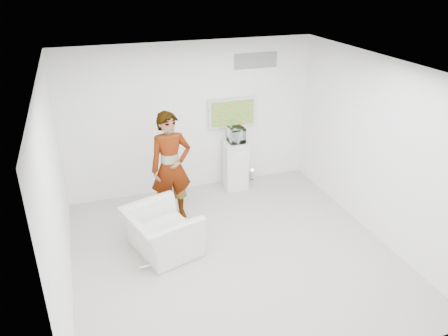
{
  "coord_description": "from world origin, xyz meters",
  "views": [
    {
      "loc": [
        -2.03,
        -5.49,
        4.26
      ],
      "look_at": [
        0.05,
        0.6,
        1.25
      ],
      "focal_mm": 35.0,
      "sensor_mm": 36.0,
      "label": 1
    }
  ],
  "objects_px": {
    "pedestal": "(236,165)",
    "floor_uplight": "(252,175)",
    "person": "(171,167)",
    "tv": "(232,113)",
    "armchair": "(162,232)"
  },
  "relations": [
    {
      "from": "person",
      "to": "pedestal",
      "type": "bearing_deg",
      "value": 23.78
    },
    {
      "from": "pedestal",
      "to": "floor_uplight",
      "type": "height_order",
      "value": "pedestal"
    },
    {
      "from": "armchair",
      "to": "floor_uplight",
      "type": "height_order",
      "value": "armchair"
    },
    {
      "from": "person",
      "to": "floor_uplight",
      "type": "height_order",
      "value": "person"
    },
    {
      "from": "tv",
      "to": "floor_uplight",
      "type": "xyz_separation_m",
      "value": [
        0.43,
        -0.12,
        -1.41
      ]
    },
    {
      "from": "pedestal",
      "to": "floor_uplight",
      "type": "distance_m",
      "value": 0.6
    },
    {
      "from": "pedestal",
      "to": "floor_uplight",
      "type": "xyz_separation_m",
      "value": [
        0.44,
        0.16,
        -0.37
      ]
    },
    {
      "from": "person",
      "to": "armchair",
      "type": "bearing_deg",
      "value": -115.08
    },
    {
      "from": "person",
      "to": "pedestal",
      "type": "height_order",
      "value": "person"
    },
    {
      "from": "armchair",
      "to": "tv",
      "type": "bearing_deg",
      "value": -60.1
    },
    {
      "from": "person",
      "to": "armchair",
      "type": "xyz_separation_m",
      "value": [
        -0.41,
        -0.99,
        -0.65
      ]
    },
    {
      "from": "armchair",
      "to": "pedestal",
      "type": "bearing_deg",
      "value": -64.13
    },
    {
      "from": "tv",
      "to": "pedestal",
      "type": "xyz_separation_m",
      "value": [
        -0.01,
        -0.27,
        -1.04
      ]
    },
    {
      "from": "person",
      "to": "floor_uplight",
      "type": "distance_m",
      "value": 2.32
    },
    {
      "from": "person",
      "to": "floor_uplight",
      "type": "relative_size",
      "value": 7.43
    }
  ]
}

